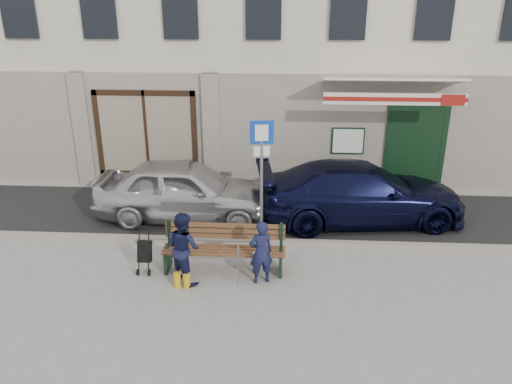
# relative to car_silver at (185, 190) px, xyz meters

# --- Properties ---
(ground) EXTENTS (80.00, 80.00, 0.00)m
(ground) POSITION_rel_car_silver_xyz_m (1.76, -2.80, -0.73)
(ground) COLOR #9E9991
(ground) RESTS_ON ground
(asphalt_lane) EXTENTS (60.00, 3.20, 0.01)m
(asphalt_lane) POSITION_rel_car_silver_xyz_m (1.76, 0.30, -0.73)
(asphalt_lane) COLOR #282828
(asphalt_lane) RESTS_ON ground
(curb) EXTENTS (60.00, 0.18, 0.12)m
(curb) POSITION_rel_car_silver_xyz_m (1.76, -1.30, -0.67)
(curb) COLOR #9E9384
(curb) RESTS_ON ground
(building) EXTENTS (20.00, 8.27, 10.00)m
(building) POSITION_rel_car_silver_xyz_m (1.77, 5.65, 4.24)
(building) COLOR beige
(building) RESTS_ON ground
(car_silver) EXTENTS (4.33, 1.82, 1.46)m
(car_silver) POSITION_rel_car_silver_xyz_m (0.00, 0.00, 0.00)
(car_silver) COLOR silver
(car_silver) RESTS_ON ground
(car_navy) EXTENTS (5.15, 2.60, 1.43)m
(car_navy) POSITION_rel_car_silver_xyz_m (4.20, 0.12, -0.02)
(car_navy) COLOR black
(car_navy) RESTS_ON ground
(parking_sign) EXTENTS (0.50, 0.13, 2.70)m
(parking_sign) POSITION_rel_car_silver_xyz_m (1.88, -1.00, 1.08)
(parking_sign) COLOR gray
(parking_sign) RESTS_ON ground
(bench) EXTENTS (2.40, 1.17, 0.98)m
(bench) POSITION_rel_car_silver_xyz_m (1.17, -2.44, -0.27)
(bench) COLOR brown
(bench) RESTS_ON ground
(man) EXTENTS (0.53, 0.44, 1.26)m
(man) POSITION_rel_car_silver_xyz_m (1.97, -2.82, -0.10)
(man) COLOR #151A3B
(man) RESTS_ON ground
(woman) EXTENTS (0.87, 0.85, 1.41)m
(woman) POSITION_rel_car_silver_xyz_m (0.52, -2.86, -0.02)
(woman) COLOR #131736
(woman) RESTS_ON ground
(stroller) EXTENTS (0.27, 0.38, 0.92)m
(stroller) POSITION_rel_car_silver_xyz_m (-0.33, -2.55, -0.33)
(stroller) COLOR black
(stroller) RESTS_ON ground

